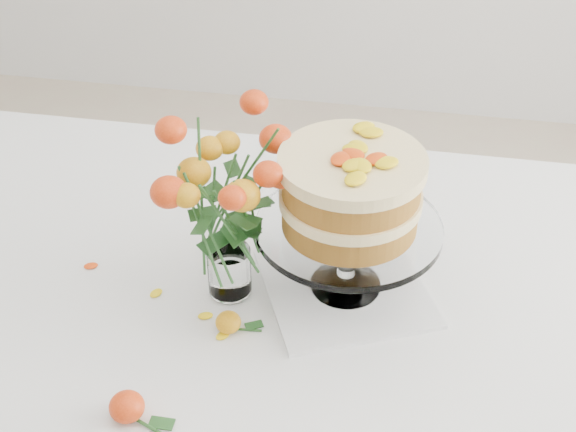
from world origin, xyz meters
name	(u,v)px	position (x,y,z in m)	size (l,w,h in m)	color
table	(237,298)	(0.00, 0.00, 0.67)	(1.43, 0.93, 0.76)	tan
napkin	(345,287)	(0.21, -0.03, 0.76)	(0.27, 0.27, 0.01)	white
cake_stand	(350,199)	(0.21, -0.03, 0.95)	(0.31, 0.31, 0.28)	white
rose_vase	(225,189)	(0.01, -0.07, 0.98)	(0.30, 0.30, 0.38)	white
loose_rose_near	(228,322)	(0.03, -0.16, 0.77)	(0.08, 0.04, 0.04)	gold
loose_rose_far	(127,407)	(-0.08, -0.37, 0.78)	(0.09, 0.06, 0.05)	red
stray_petal_a	(156,293)	(-0.12, -0.10, 0.76)	(0.03, 0.02, 0.00)	yellow
stray_petal_b	(205,316)	(-0.02, -0.14, 0.76)	(0.03, 0.02, 0.00)	yellow
stray_petal_c	(223,336)	(0.02, -0.18, 0.76)	(0.03, 0.02, 0.00)	yellow
stray_petal_d	(91,266)	(-0.26, -0.05, 0.76)	(0.03, 0.02, 0.00)	yellow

